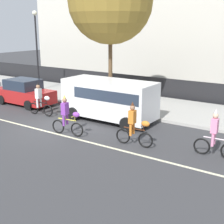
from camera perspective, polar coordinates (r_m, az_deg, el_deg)
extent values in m
plane|color=#38383A|center=(15.86, -10.90, -2.93)|extent=(80.00, 80.00, 0.00)
cube|color=beige|center=(15.53, -12.20, -3.39)|extent=(36.00, 0.14, 0.01)
cube|color=#ADAAA3|center=(20.76, 1.75, 1.94)|extent=(60.00, 5.00, 0.15)
cube|color=black|center=(23.08, 5.62, 4.84)|extent=(40.00, 0.08, 1.40)
cube|color=beige|center=(31.08, 11.21, 13.26)|extent=(28.00, 8.00, 7.76)
torus|color=black|center=(17.88, -11.63, 0.25)|extent=(0.67, 0.13, 0.67)
torus|color=black|center=(18.56, -14.11, 0.66)|extent=(0.67, 0.13, 0.67)
cylinder|color=black|center=(18.11, -12.97, 1.72)|extent=(0.97, 0.14, 0.05)
cylinder|color=black|center=(18.19, -13.34, 2.05)|extent=(0.04, 0.04, 0.18)
cylinder|color=black|center=(17.81, -11.98, 1.94)|extent=(0.04, 0.04, 0.23)
cylinder|color=black|center=(17.79, -12.00, 2.30)|extent=(0.08, 0.50, 0.03)
ellipsoid|color=white|center=(17.72, -11.80, 2.49)|extent=(0.38, 0.23, 0.24)
cube|color=white|center=(18.07, -13.30, 3.33)|extent=(0.27, 0.34, 0.56)
sphere|color=#9E7051|center=(17.99, -13.38, 4.57)|extent=(0.22, 0.22, 0.22)
cone|color=black|center=(17.96, -13.42, 5.14)|extent=(0.14, 0.14, 0.16)
cylinder|color=white|center=(18.09, -13.49, 1.54)|extent=(0.11, 0.11, 0.48)
cylinder|color=white|center=(18.29, -12.91, 1.73)|extent=(0.11, 0.11, 0.48)
torus|color=black|center=(14.42, -6.42, -3.23)|extent=(0.67, 0.16, 0.67)
torus|color=black|center=(14.99, -9.80, -2.62)|extent=(0.67, 0.16, 0.67)
cylinder|color=#E5D84C|center=(14.57, -8.20, -1.37)|extent=(0.96, 0.17, 0.05)
cylinder|color=#E5D84C|center=(14.63, -8.70, -0.96)|extent=(0.04, 0.04, 0.18)
cylinder|color=#E5D84C|center=(14.31, -6.83, -1.15)|extent=(0.04, 0.04, 0.23)
cylinder|color=#E5D84C|center=(14.28, -6.85, -0.71)|extent=(0.10, 0.50, 0.03)
ellipsoid|color=purple|center=(14.21, -6.57, -0.48)|extent=(0.38, 0.24, 0.24)
cube|color=purple|center=(14.49, -8.61, 0.61)|extent=(0.28, 0.35, 0.56)
sphere|color=#9E7051|center=(14.39, -8.67, 2.15)|extent=(0.22, 0.22, 0.22)
cone|color=#E5D84C|center=(14.35, -8.70, 2.85)|extent=(0.14, 0.14, 0.16)
cylinder|color=purple|center=(14.53, -8.83, -1.61)|extent=(0.11, 0.11, 0.48)
cylinder|color=purple|center=(14.75, -8.21, -1.33)|extent=(0.11, 0.11, 0.48)
torus|color=black|center=(13.12, 6.14, -5.14)|extent=(0.67, 0.13, 0.67)
torus|color=black|center=(13.53, 2.03, -4.40)|extent=(0.67, 0.13, 0.67)
cylinder|color=#4C2614|center=(13.18, 4.09, -3.08)|extent=(0.97, 0.13, 0.05)
cylinder|color=#4C2614|center=(13.21, 3.50, -2.61)|extent=(0.04, 0.04, 0.18)
cylinder|color=#4C2614|center=(12.98, 5.78, -2.87)|extent=(0.04, 0.04, 0.23)
cylinder|color=#4C2614|center=(12.94, 5.79, -2.39)|extent=(0.07, 0.50, 0.03)
ellipsoid|color=orange|center=(12.89, 6.14, -2.15)|extent=(0.38, 0.23, 0.24)
cube|color=orange|center=(13.07, 3.73, -0.89)|extent=(0.27, 0.34, 0.56)
sphere|color=#9E7051|center=(12.96, 3.76, 0.81)|extent=(0.22, 0.22, 0.22)
cone|color=#4C2614|center=(12.91, 3.78, 1.58)|extent=(0.14, 0.14, 0.16)
cylinder|color=orange|center=(13.11, 3.43, -3.35)|extent=(0.11, 0.11, 0.48)
cylinder|color=orange|center=(13.35, 3.95, -3.01)|extent=(0.11, 0.11, 0.48)
torus|color=black|center=(12.91, 16.08, -6.03)|extent=(0.67, 0.11, 0.67)
cylinder|color=silver|center=(12.66, 18.52, -4.65)|extent=(0.97, 0.10, 0.05)
cylinder|color=silver|center=(12.66, 17.89, -4.17)|extent=(0.04, 0.04, 0.18)
cube|color=pink|center=(12.52, 18.27, -2.39)|extent=(0.26, 0.33, 0.56)
sphere|color=beige|center=(12.41, 18.42, -0.63)|extent=(0.22, 0.22, 0.22)
cone|color=silver|center=(12.37, 18.49, 0.17)|extent=(0.14, 0.14, 0.16)
cylinder|color=pink|center=(12.57, 17.91, -4.95)|extent=(0.11, 0.11, 0.48)
cylinder|color=pink|center=(12.83, 18.20, -4.56)|extent=(0.11, 0.11, 0.48)
cube|color=white|center=(16.53, -0.51, 2.53)|extent=(5.00, 2.00, 1.90)
cube|color=#283342|center=(16.24, 0.65, 3.56)|extent=(3.90, 2.02, 0.56)
cylinder|color=black|center=(15.07, 2.68, -2.25)|extent=(0.70, 0.22, 0.70)
cylinder|color=black|center=(16.74, 6.25, -0.51)|extent=(0.70, 0.22, 0.70)
cylinder|color=black|center=(17.00, -7.15, -0.29)|extent=(0.70, 0.22, 0.70)
cylinder|color=black|center=(18.50, -3.09, 1.11)|extent=(0.70, 0.22, 0.70)
cube|color=#AD1E1E|center=(20.94, -15.65, 2.96)|extent=(4.10, 1.72, 0.80)
cube|color=#232D3D|center=(20.88, -15.97, 4.92)|extent=(2.10, 1.58, 0.64)
cylinder|color=black|center=(19.52, -15.05, 1.21)|extent=(0.60, 0.20, 0.60)
cylinder|color=black|center=(20.65, -11.48, 2.20)|extent=(0.60, 0.20, 0.60)
cylinder|color=black|center=(21.46, -19.54, 2.11)|extent=(0.60, 0.20, 0.60)
cylinder|color=black|center=(22.49, -16.06, 2.98)|extent=(0.60, 0.20, 0.60)
cylinder|color=black|center=(24.46, -13.51, 10.29)|extent=(0.12, 0.12, 5.50)
sphere|color=#EAEACC|center=(24.39, -13.96, 17.16)|extent=(0.36, 0.36, 0.36)
cylinder|color=brown|center=(18.99, -0.30, 7.72)|extent=(0.24, 0.24, 4.44)
sphere|color=olive|center=(18.86, -0.32, 19.62)|extent=(4.88, 4.88, 4.88)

